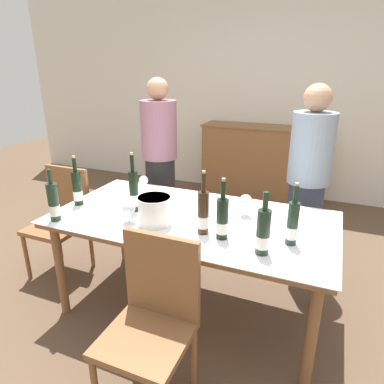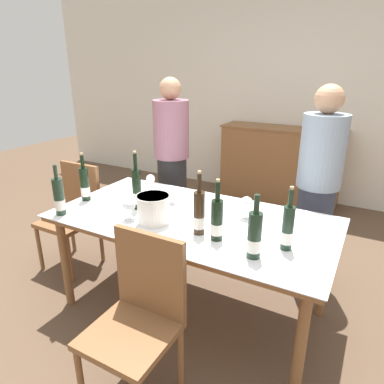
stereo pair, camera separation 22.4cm
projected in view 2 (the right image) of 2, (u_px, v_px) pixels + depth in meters
name	position (u px, v px, depth m)	size (l,w,h in m)	color
ground_plane	(192.00, 308.00, 2.57)	(12.00, 12.00, 0.00)	brown
back_wall	(297.00, 92.00, 4.37)	(8.00, 0.10, 2.80)	silver
sideboard_cabinet	(279.00, 165.00, 4.48)	(1.54, 0.46, 0.98)	brown
dining_table	(192.00, 226.00, 2.33)	(1.88, 0.98, 0.75)	brown
ice_bucket	(153.00, 208.00, 2.20)	(0.22, 0.22, 0.19)	white
wine_bottle_0	(85.00, 185.00, 2.56)	(0.07, 0.07, 0.37)	black
wine_bottle_1	(217.00, 220.00, 1.97)	(0.07, 0.07, 0.37)	black
wine_bottle_2	(199.00, 214.00, 2.04)	(0.07, 0.07, 0.40)	#332314
wine_bottle_3	(254.00, 236.00, 1.79)	(0.08, 0.08, 0.35)	#1E3323
wine_bottle_4	(137.00, 190.00, 2.40)	(0.06, 0.06, 0.42)	black
wine_bottle_5	(59.00, 198.00, 2.31)	(0.07, 0.07, 0.35)	#1E3323
wine_bottle_6	(288.00, 228.00, 1.86)	(0.06, 0.06, 0.37)	#1E3323
wine_glass_0	(129.00, 206.00, 2.24)	(0.09, 0.09, 0.15)	white
wine_glass_1	(151.00, 180.00, 2.74)	(0.07, 0.07, 0.15)	white
wine_glass_2	(247.00, 203.00, 2.25)	(0.09, 0.09, 0.15)	white
wine_glass_3	(171.00, 192.00, 2.51)	(0.07, 0.07, 0.13)	white
chair_near_front	(140.00, 310.00, 1.76)	(0.42, 0.42, 0.92)	brown
chair_left_end	(74.00, 209.00, 3.02)	(0.42, 0.42, 0.91)	brown
person_host	(172.00, 166.00, 3.28)	(0.33, 0.33, 1.62)	#262628
person_guest_left	(317.00, 190.00, 2.66)	(0.33, 0.33, 1.59)	#383F56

